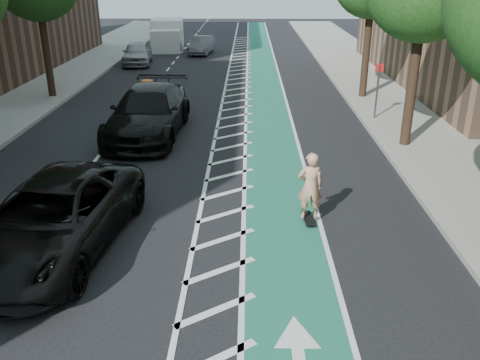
{
  "coord_description": "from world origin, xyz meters",
  "views": [
    {
      "loc": [
        2.11,
        -9.53,
        6.18
      ],
      "look_at": [
        1.9,
        2.59,
        1.1
      ],
      "focal_mm": 38.0,
      "sensor_mm": 36.0,
      "label": 1
    }
  ],
  "objects_px": {
    "skateboarder": "(310,186)",
    "suv_far": "(148,112)",
    "barrel_a": "(90,196)",
    "suv_near": "(53,218)"
  },
  "relations": [
    {
      "from": "skateboarder",
      "to": "suv_far",
      "type": "distance_m",
      "value": 9.26
    },
    {
      "from": "barrel_a",
      "to": "suv_far",
      "type": "bearing_deg",
      "value": 86.87
    },
    {
      "from": "suv_far",
      "to": "barrel_a",
      "type": "distance_m",
      "value": 6.86
    },
    {
      "from": "suv_near",
      "to": "skateboarder",
      "type": "bearing_deg",
      "value": 20.64
    },
    {
      "from": "skateboarder",
      "to": "suv_far",
      "type": "relative_size",
      "value": 0.28
    },
    {
      "from": "suv_near",
      "to": "suv_far",
      "type": "height_order",
      "value": "suv_far"
    },
    {
      "from": "suv_near",
      "to": "barrel_a",
      "type": "xyz_separation_m",
      "value": [
        0.2,
        2.13,
        -0.42
      ]
    },
    {
      "from": "suv_near",
      "to": "barrel_a",
      "type": "height_order",
      "value": "suv_near"
    },
    {
      "from": "suv_near",
      "to": "barrel_a",
      "type": "relative_size",
      "value": 6.77
    },
    {
      "from": "skateboarder",
      "to": "suv_far",
      "type": "height_order",
      "value": "skateboarder"
    }
  ]
}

